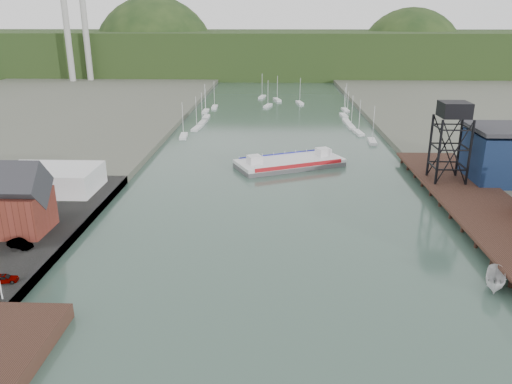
# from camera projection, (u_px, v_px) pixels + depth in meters

# --- Properties ---
(ground) EXTENTS (600.00, 600.00, 0.00)m
(ground) POSITION_uv_depth(u_px,v_px,m) (276.00, 372.00, 50.05)
(ground) COLOR #2B4437
(ground) RESTS_ON ground
(east_pier) EXTENTS (14.00, 70.00, 2.45)m
(east_pier) POSITION_uv_depth(u_px,v_px,m) (479.00, 203.00, 90.60)
(east_pier) COLOR black
(east_pier) RESTS_ON ground
(harbor_building) EXTENTS (12.20, 8.20, 8.90)m
(harbor_building) POSITION_uv_depth(u_px,v_px,m) (7.00, 205.00, 77.83)
(harbor_building) COLOR #5E241B
(harbor_building) RESTS_ON west_quay
(white_shed) EXTENTS (18.00, 12.00, 4.50)m
(white_shed) POSITION_uv_depth(u_px,v_px,m) (51.00, 179.00, 97.52)
(white_shed) COLOR silver
(white_shed) RESTS_ON west_quay
(lift_tower) EXTENTS (6.50, 6.50, 16.00)m
(lift_tower) POSITION_uv_depth(u_px,v_px,m) (454.00, 115.00, 98.42)
(lift_tower) COLOR black
(lift_tower) RESTS_ON east_pier
(marina_sailboats) EXTENTS (57.71, 92.65, 0.90)m
(marina_sailboats) POSITION_uv_depth(u_px,v_px,m) (276.00, 116.00, 180.61)
(marina_sailboats) COLOR silver
(marina_sailboats) RESTS_ON ground
(smokestacks) EXTENTS (11.20, 8.20, 60.00)m
(smokestacks) POSITION_uv_depth(u_px,v_px,m) (76.00, 26.00, 263.34)
(smokestacks) COLOR #A9A8A3
(smokestacks) RESTS_ON ground
(distant_hills) EXTENTS (500.00, 120.00, 80.00)m
(distant_hills) POSITION_uv_depth(u_px,v_px,m) (270.00, 56.00, 331.19)
(distant_hills) COLOR black
(distant_hills) RESTS_ON ground
(chain_ferry) EXTENTS (27.17, 19.73, 3.64)m
(chain_ferry) POSITION_uv_depth(u_px,v_px,m) (290.00, 162.00, 119.25)
(chain_ferry) COLOR #4F4F52
(chain_ferry) RESTS_ON ground
(motorboat) EXTENTS (4.83, 6.89, 2.49)m
(motorboat) POSITION_uv_depth(u_px,v_px,m) (496.00, 281.00, 65.03)
(motorboat) COLOR silver
(motorboat) RESTS_ON ground
(car_west_a) EXTENTS (3.61, 1.97, 1.16)m
(car_west_a) POSITION_uv_depth(u_px,v_px,m) (4.00, 278.00, 63.70)
(car_west_a) COLOR #999999
(car_west_a) RESTS_ON west_quay
(car_west_b) EXTENTS (4.22, 2.72, 1.31)m
(car_west_b) POSITION_uv_depth(u_px,v_px,m) (20.00, 244.00, 73.28)
(car_west_b) COLOR #999999
(car_west_b) RESTS_ON west_quay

